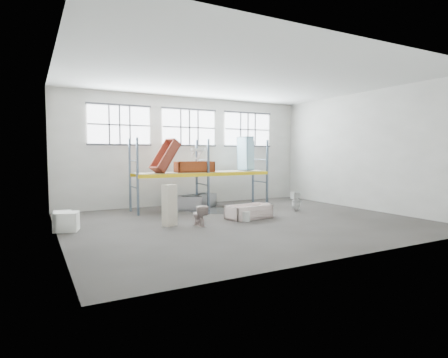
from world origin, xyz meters
TOP-DOWN VIEW (x-y plane):
  - floor at (0.00, 0.00)m, footprint 12.00×10.00m
  - ceiling at (0.00, 0.00)m, footprint 12.00×10.00m
  - wall_back at (0.00, 5.05)m, footprint 12.00×0.10m
  - wall_front at (0.00, -5.05)m, footprint 12.00×0.10m
  - wall_left at (-6.05, 0.00)m, footprint 0.10×10.00m
  - wall_right at (6.05, 0.00)m, footprint 0.10×10.00m
  - window_left at (-3.20, 4.94)m, footprint 2.60×0.04m
  - window_mid at (0.00, 4.94)m, footprint 2.60×0.04m
  - window_right at (3.20, 4.94)m, footprint 2.60×0.04m
  - rack_upright_la at (-3.00, 2.90)m, footprint 0.08×0.08m
  - rack_upright_lb at (-3.00, 4.10)m, footprint 0.08×0.08m
  - rack_upright_ma at (0.00, 2.90)m, footprint 0.08×0.08m
  - rack_upright_mb at (0.00, 4.10)m, footprint 0.08×0.08m
  - rack_upright_ra at (3.00, 2.90)m, footprint 0.08×0.08m
  - rack_upright_rb at (3.00, 4.10)m, footprint 0.08×0.08m
  - rack_beam_front at (0.00, 2.90)m, footprint 6.00×0.10m
  - rack_beam_back at (0.00, 4.10)m, footprint 6.00×0.10m
  - shelf_deck at (0.00, 3.50)m, footprint 5.90×1.10m
  - wet_patch at (0.00, 2.70)m, footprint 1.80×1.80m
  - bathtub_beige at (0.43, 0.37)m, footprint 1.77×0.99m
  - cistern_spare at (1.33, 0.67)m, footprint 0.41×0.21m
  - sink_in_tub at (0.40, 0.54)m, footprint 0.42×0.42m
  - toilet_beige at (-1.72, 0.03)m, footprint 0.39×0.68m
  - cistern_tall at (-2.61, 0.43)m, footprint 0.52×0.44m
  - toilet_white at (3.12, 0.96)m, footprint 0.43×0.43m
  - steel_tub_left at (-0.96, 3.41)m, footprint 1.71×1.11m
  - steel_tub_right at (-0.06, 3.81)m, footprint 1.73×1.21m
  - rust_tub_flat at (-0.43, 3.38)m, footprint 1.65×0.85m
  - rust_tub_tilted at (-1.75, 3.32)m, footprint 1.29×0.93m
  - sink_on_shelf at (-0.38, 3.15)m, footprint 0.63×0.49m
  - blue_tub_upright at (2.21, 3.53)m, footprint 0.58×0.78m
  - bucket at (0.02, -0.08)m, footprint 0.34×0.34m
  - carton_near at (-5.70, 1.14)m, footprint 0.82×0.76m
  - carton_far at (-5.73, 2.20)m, footprint 0.61×0.61m

SIDE VIEW (x-z plane):
  - floor at x=0.00m, z-range -0.10..0.00m
  - wet_patch at x=0.00m, z-range 0.00..0.00m
  - sink_in_tub at x=0.40m, z-range 0.09..0.23m
  - bucket at x=0.02m, z-range 0.00..0.35m
  - carton_far at x=-5.73m, z-range 0.00..0.47m
  - bathtub_beige at x=0.43m, z-range 0.00..0.50m
  - cistern_spare at x=1.33m, z-range 0.09..0.47m
  - steel_tub_left at x=-0.96m, z-range 0.00..0.58m
  - steel_tub_right at x=-0.06m, z-range 0.00..0.58m
  - carton_near at x=-5.70m, z-range 0.00..0.59m
  - toilet_beige at x=-1.72m, z-range 0.00..0.69m
  - toilet_white at x=3.12m, z-range 0.00..0.81m
  - cistern_tall at x=-2.61m, z-range 0.00..1.36m
  - rack_upright_la at x=-3.00m, z-range 0.00..3.00m
  - rack_upright_lb at x=-3.00m, z-range 0.00..3.00m
  - rack_upright_ma at x=0.00m, z-range 0.00..3.00m
  - rack_upright_mb at x=0.00m, z-range 0.00..3.00m
  - rack_upright_ra at x=3.00m, z-range 0.00..3.00m
  - rack_upright_rb at x=3.00m, z-range 0.00..3.00m
  - rack_beam_front at x=0.00m, z-range 1.43..1.57m
  - rack_beam_back at x=0.00m, z-range 1.43..1.57m
  - shelf_deck at x=0.00m, z-range 1.57..1.59m
  - rust_tub_flat at x=-0.43m, z-range 1.59..2.05m
  - sink_on_shelf at x=-0.38m, z-range 1.82..2.37m
  - rust_tub_tilted at x=-1.75m, z-range 1.59..3.00m
  - blue_tub_upright at x=2.21m, z-range 1.62..3.17m
  - wall_back at x=0.00m, z-range 0.00..5.00m
  - wall_front at x=0.00m, z-range 0.00..5.00m
  - wall_left at x=-6.05m, z-range 0.00..5.00m
  - wall_right at x=6.05m, z-range 0.00..5.00m
  - window_left at x=-3.20m, z-range 2.80..4.40m
  - window_mid at x=0.00m, z-range 2.80..4.40m
  - window_right at x=3.20m, z-range 2.80..4.40m
  - ceiling at x=0.00m, z-range 5.00..5.10m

